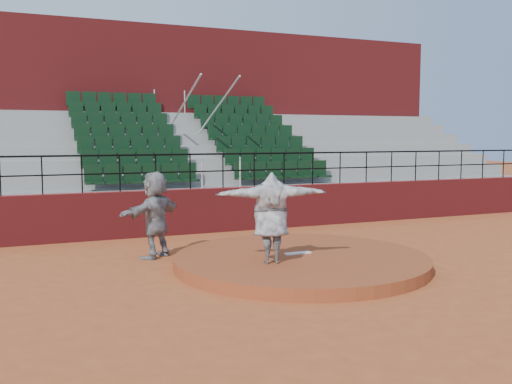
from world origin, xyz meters
The scene contains 9 objects.
ground centered at (0.00, 0.00, 0.00)m, with size 90.00×90.00×0.00m, color #A44C25.
pitchers_mound centered at (0.00, 0.00, 0.12)m, with size 5.50×5.50×0.25m, color brown.
pitching_rubber centered at (0.00, 0.15, 0.27)m, with size 0.60×0.15×0.03m, color white.
boundary_wall centered at (0.00, 5.00, 0.65)m, with size 24.00×0.30×1.30m, color maroon.
wall_railing centered at (0.00, 5.00, 2.03)m, with size 24.04×0.05×1.03m.
seating_deck centered at (0.00, 8.65, 1.44)m, with size 24.00×5.97×4.63m.
press_box_facade centered at (0.00, 12.60, 3.55)m, with size 24.00×3.00×7.10m, color maroon.
pitcher centered at (-0.91, -0.43, 1.17)m, with size 2.27×0.62×1.85m, color black.
fielder centered at (-2.68, 2.16, 1.01)m, with size 1.87×0.60×2.02m, color black.
Camera 1 is at (-5.64, -10.81, 2.82)m, focal length 40.00 mm.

